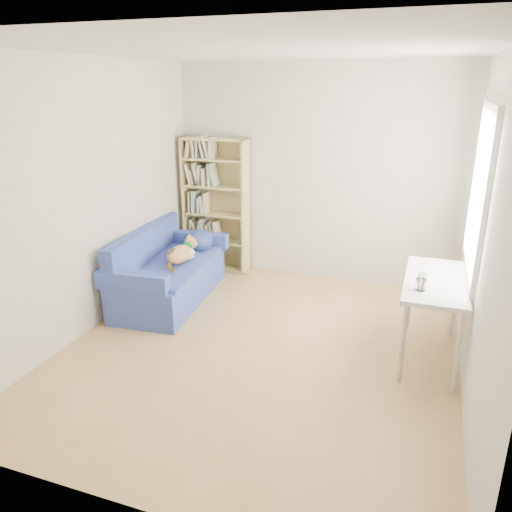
{
  "coord_description": "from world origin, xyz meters",
  "views": [
    {
      "loc": [
        1.34,
        -3.9,
        2.36
      ],
      "look_at": [
        -0.11,
        0.17,
        0.85
      ],
      "focal_mm": 35.0,
      "sensor_mm": 36.0,
      "label": 1
    }
  ],
  "objects_px": {
    "sofa": "(169,272)",
    "bookshelf": "(216,210)",
    "pen_cup": "(421,283)",
    "desk": "(435,288)"
  },
  "relations": [
    {
      "from": "desk",
      "to": "pen_cup",
      "type": "height_order",
      "value": "pen_cup"
    },
    {
      "from": "sofa",
      "to": "bookshelf",
      "type": "height_order",
      "value": "bookshelf"
    },
    {
      "from": "bookshelf",
      "to": "desk",
      "type": "distance_m",
      "value": 3.1
    },
    {
      "from": "sofa",
      "to": "desk",
      "type": "xyz_separation_m",
      "value": [
        2.84,
        -0.38,
        0.36
      ]
    },
    {
      "from": "bookshelf",
      "to": "pen_cup",
      "type": "height_order",
      "value": "bookshelf"
    },
    {
      "from": "bookshelf",
      "to": "desk",
      "type": "bearing_deg",
      "value": -28.27
    },
    {
      "from": "sofa",
      "to": "pen_cup",
      "type": "height_order",
      "value": "pen_cup"
    },
    {
      "from": "bookshelf",
      "to": "pen_cup",
      "type": "relative_size",
      "value": 10.38
    },
    {
      "from": "desk",
      "to": "bookshelf",
      "type": "bearing_deg",
      "value": 151.73
    },
    {
      "from": "sofa",
      "to": "pen_cup",
      "type": "xyz_separation_m",
      "value": [
        2.72,
        -0.66,
        0.5
      ]
    }
  ]
}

